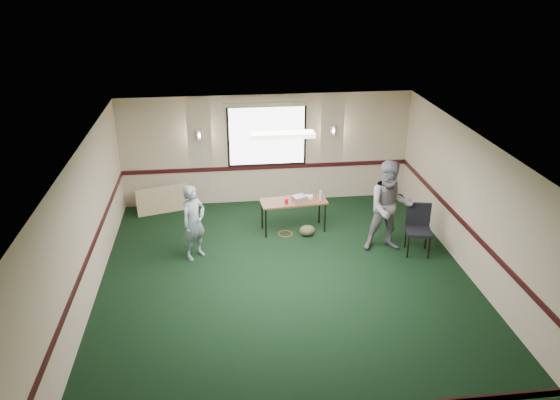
{
  "coord_description": "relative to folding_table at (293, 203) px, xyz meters",
  "views": [
    {
      "loc": [
        -1.17,
        -8.53,
        5.6
      ],
      "look_at": [
        0.0,
        1.3,
        1.2
      ],
      "focal_mm": 35.0,
      "sensor_mm": 36.0,
      "label": 1
    }
  ],
  "objects": [
    {
      "name": "red_cup",
      "position": [
        -0.18,
        -0.14,
        0.11
      ],
      "size": [
        0.08,
        0.08,
        0.12
      ],
      "primitive_type": "cylinder",
      "color": "#B50C12",
      "rests_on": "folding_table"
    },
    {
      "name": "room_shell",
      "position": [
        -0.42,
        -0.17,
        0.91
      ],
      "size": [
        8.0,
        8.02,
        8.0
      ],
      "color": "#C6AE8F",
      "rests_on": "ground"
    },
    {
      "name": "person_left",
      "position": [
        -2.15,
        -0.95,
        0.11
      ],
      "size": [
        0.67,
        0.66,
        1.56
      ],
      "primitive_type": "imported",
      "rotation": [
        0.0,
        0.0,
        0.76
      ],
      "color": "#3D5F87",
      "rests_on": "ground"
    },
    {
      "name": "folding_table",
      "position": [
        0.0,
        0.0,
        0.0
      ],
      "size": [
        1.49,
        0.7,
        0.72
      ],
      "rotation": [
        0.0,
        0.0,
        0.09
      ],
      "color": "brown",
      "rests_on": "ground"
    },
    {
      "name": "projector",
      "position": [
        0.13,
        0.02,
        0.1
      ],
      "size": [
        0.36,
        0.34,
        0.1
      ],
      "primitive_type": "cube",
      "rotation": [
        0.0,
        0.0,
        0.4
      ],
      "color": "gray",
      "rests_on": "folding_table"
    },
    {
      "name": "folded_table",
      "position": [
        -2.95,
        1.3,
        -0.35
      ],
      "size": [
        1.27,
        0.53,
        0.65
      ],
      "primitive_type": "cube",
      "rotation": [
        -0.21,
        0.0,
        0.28
      ],
      "color": "#9F8562",
      "rests_on": "ground"
    },
    {
      "name": "cable_coil",
      "position": [
        -0.2,
        -0.18,
        -0.66
      ],
      "size": [
        0.33,
        0.33,
        0.02
      ],
      "primitive_type": "torus",
      "rotation": [
        0.0,
        0.0,
        0.04
      ],
      "color": "#D0481A",
      "rests_on": "ground"
    },
    {
      "name": "duffel_bag",
      "position": [
        0.27,
        -0.3,
        -0.55
      ],
      "size": [
        0.36,
        0.28,
        0.24
      ],
      "primitive_type": "ellipsoid",
      "rotation": [
        0.0,
        0.0,
        0.08
      ],
      "color": "#464428",
      "rests_on": "ground"
    },
    {
      "name": "game_console",
      "position": [
        0.35,
        0.11,
        0.08
      ],
      "size": [
        0.23,
        0.21,
        0.05
      ],
      "primitive_type": "cube",
      "rotation": [
        0.0,
        0.0,
        -0.25
      ],
      "color": "white",
      "rests_on": "folding_table"
    },
    {
      "name": "water_bottle",
      "position": [
        0.59,
        -0.04,
        0.16
      ],
      "size": [
        0.06,
        0.06,
        0.21
      ],
      "primitive_type": "cylinder",
      "color": "#81B1D3",
      "rests_on": "folding_table"
    },
    {
      "name": "conference_chair",
      "position": [
        2.41,
        -1.23,
        -0.07
      ],
      "size": [
        0.6,
        0.61,
        1.03
      ],
      "rotation": [
        0.0,
        0.0,
        -0.21
      ],
      "color": "black",
      "rests_on": "ground"
    },
    {
      "name": "ground",
      "position": [
        -0.42,
        -2.3,
        -0.67
      ],
      "size": [
        8.0,
        8.0,
        0.0
      ],
      "primitive_type": "plane",
      "color": "black",
      "rests_on": "ground"
    },
    {
      "name": "person_right",
      "position": [
        1.82,
        -1.08,
        0.3
      ],
      "size": [
        0.99,
        0.79,
        1.94
      ],
      "primitive_type": "imported",
      "rotation": [
        0.0,
        0.0,
        -0.06
      ],
      "color": "slate",
      "rests_on": "ground"
    }
  ]
}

